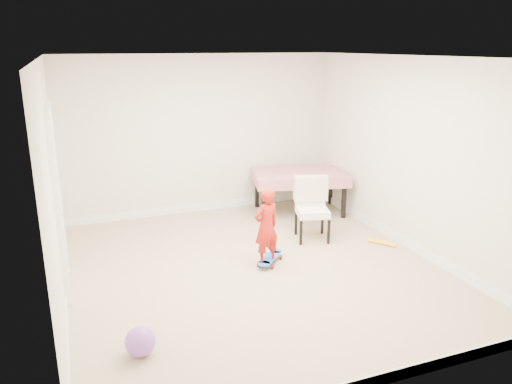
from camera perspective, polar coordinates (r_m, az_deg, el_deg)
name	(u,v)px	position (r m, az deg, el deg)	size (l,w,h in m)	color
ground	(254,269)	(6.40, -0.20, -8.75)	(5.00, 5.00, 0.00)	tan
ceiling	(254,59)	(5.79, -0.22, 15.01)	(4.50, 5.00, 0.04)	white
wall_back	(201,135)	(8.28, -6.35, 6.44)	(4.50, 0.04, 2.60)	beige
wall_front	(372,243)	(3.86, 13.07, -5.71)	(4.50, 0.04, 2.60)	beige
wall_left	(54,188)	(5.60, -22.06, 0.47)	(0.04, 5.00, 2.60)	beige
wall_right	(408,155)	(7.05, 17.03, 4.06)	(0.04, 5.00, 2.60)	beige
door	(58,204)	(5.96, -21.69, -1.32)	(0.10, 0.94, 2.11)	white
baseboard_back	(203,207)	(8.59, -6.11, -1.72)	(4.50, 0.02, 0.12)	white
baseboard_front	(362,384)	(4.46, 12.05, -20.69)	(4.50, 0.02, 0.12)	white
baseboard_left	(66,295)	(6.04, -20.88, -10.92)	(0.02, 5.00, 0.12)	white
baseboard_right	(401,240)	(7.41, 16.29, -5.34)	(0.02, 5.00, 0.12)	white
dining_table	(299,192)	(8.40, 4.94, -0.01)	(1.51, 0.95, 0.71)	#BF0A0E
dining_chair	(312,210)	(7.22, 6.47, -2.01)	(0.50, 0.58, 0.91)	silver
skateboard	(270,260)	(6.54, 1.61, -7.76)	(0.59, 0.21, 0.09)	blue
child	(266,229)	(6.29, 1.18, -4.29)	(0.36, 0.24, 1.00)	red
balloon	(140,342)	(4.84, -13.09, -16.31)	(0.28, 0.28, 0.28)	#8B52C5
foam_toy	(382,243)	(7.34, 14.21, -5.63)	(0.06, 0.06, 0.40)	yellow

